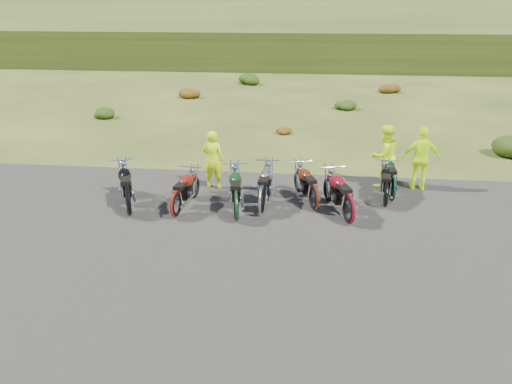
# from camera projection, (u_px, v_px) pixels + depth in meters

# --- Properties ---
(ground) EXTENTS (300.00, 300.00, 0.00)m
(ground) POSITION_uv_depth(u_px,v_px,m) (275.00, 227.00, 12.50)
(ground) COLOR #2F3E14
(ground) RESTS_ON ground
(gravel_pad) EXTENTS (20.00, 12.00, 0.04)m
(gravel_pad) POSITION_uv_depth(u_px,v_px,m) (268.00, 266.00, 10.65)
(gravel_pad) COLOR black
(gravel_pad) RESTS_ON ground
(hill_slope) EXTENTS (300.00, 45.97, 9.37)m
(hill_slope) POSITION_uv_depth(u_px,v_px,m) (307.00, 47.00, 58.81)
(hill_slope) COLOR #354115
(hill_slope) RESTS_ON ground
(hill_plateau) EXTENTS (300.00, 90.00, 9.17)m
(hill_plateau) POSITION_uv_depth(u_px,v_px,m) (311.00, 23.00, 114.39)
(hill_plateau) COLOR #354115
(hill_plateau) RESTS_ON ground
(shrub_1) EXTENTS (1.03, 1.03, 0.61)m
(shrub_1) POSITION_uv_depth(u_px,v_px,m) (103.00, 111.00, 23.79)
(shrub_1) COLOR #1A310C
(shrub_1) RESTS_ON ground
(shrub_2) EXTENTS (1.30, 1.30, 0.77)m
(shrub_2) POSITION_uv_depth(u_px,v_px,m) (188.00, 92.00, 28.37)
(shrub_2) COLOR #6B340D
(shrub_2) RESTS_ON ground
(shrub_3) EXTENTS (1.56, 1.56, 0.92)m
(shrub_3) POSITION_uv_depth(u_px,v_px,m) (250.00, 77.00, 32.96)
(shrub_3) COLOR #1A310C
(shrub_3) RESTS_ON ground
(shrub_4) EXTENTS (0.77, 0.77, 0.45)m
(shrub_4) POSITION_uv_depth(u_px,v_px,m) (282.00, 129.00, 20.98)
(shrub_4) COLOR #6B340D
(shrub_4) RESTS_ON ground
(shrub_5) EXTENTS (1.03, 1.03, 0.61)m
(shrub_5) POSITION_uv_depth(u_px,v_px,m) (345.00, 104.00, 25.56)
(shrub_5) COLOR #1A310C
(shrub_5) RESTS_ON ground
(shrub_6) EXTENTS (1.30, 1.30, 0.77)m
(shrub_6) POSITION_uv_depth(u_px,v_px,m) (389.00, 86.00, 30.14)
(shrub_6) COLOR #6B340D
(shrub_6) RESTS_ON ground
(motorcycle_0) EXTENTS (1.60, 2.38, 1.19)m
(motorcycle_0) POSITION_uv_depth(u_px,v_px,m) (130.00, 216.00, 13.11)
(motorcycle_0) COLOR black
(motorcycle_0) RESTS_ON ground
(motorcycle_1) EXTENTS (0.93, 2.06, 1.04)m
(motorcycle_1) POSITION_uv_depth(u_px,v_px,m) (177.00, 218.00, 13.02)
(motorcycle_1) COLOR maroon
(motorcycle_1) RESTS_ON ground
(motorcycle_2) EXTENTS (1.11, 2.31, 1.16)m
(motorcycle_2) POSITION_uv_depth(u_px,v_px,m) (236.00, 221.00, 12.82)
(motorcycle_2) COLOR #0E3416
(motorcycle_2) RESTS_ON ground
(motorcycle_3) EXTENTS (0.82, 2.20, 1.14)m
(motorcycle_3) POSITION_uv_depth(u_px,v_px,m) (261.00, 214.00, 13.21)
(motorcycle_3) COLOR #9FA0A4
(motorcycle_3) RESTS_ON ground
(motorcycle_4) EXTENTS (1.31, 2.12, 1.05)m
(motorcycle_4) POSITION_uv_depth(u_px,v_px,m) (313.00, 211.00, 13.44)
(motorcycle_4) COLOR #541C0E
(motorcycle_4) RESTS_ON ground
(motorcycle_5) EXTENTS (0.83, 2.00, 1.02)m
(motorcycle_5) POSITION_uv_depth(u_px,v_px,m) (385.00, 208.00, 13.64)
(motorcycle_5) COLOR black
(motorcycle_5) RESTS_ON ground
(motorcycle_6) EXTENTS (1.37, 2.29, 1.14)m
(motorcycle_6) POSITION_uv_depth(u_px,v_px,m) (347.00, 224.00, 12.64)
(motorcycle_6) COLOR maroon
(motorcycle_6) RESTS_ON ground
(motorcycle_7) EXTENTS (0.74, 2.11, 1.10)m
(motorcycle_7) POSITION_uv_depth(u_px,v_px,m) (391.00, 201.00, 14.05)
(motorcycle_7) COLOR black
(motorcycle_7) RESTS_ON ground
(person_middle) EXTENTS (0.67, 0.47, 1.74)m
(person_middle) POSITION_uv_depth(u_px,v_px,m) (213.00, 161.00, 14.72)
(person_middle) COLOR #CDF60C
(person_middle) RESTS_ON ground
(person_right_a) EXTENTS (1.14, 1.07, 1.88)m
(person_right_a) POSITION_uv_depth(u_px,v_px,m) (384.00, 157.00, 14.84)
(person_right_a) COLOR #CDF60C
(person_right_a) RESTS_ON ground
(person_right_b) EXTENTS (1.11, 0.48, 1.88)m
(person_right_b) POSITION_uv_depth(u_px,v_px,m) (421.00, 159.00, 14.60)
(person_right_b) COLOR #CDF60C
(person_right_b) RESTS_ON ground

